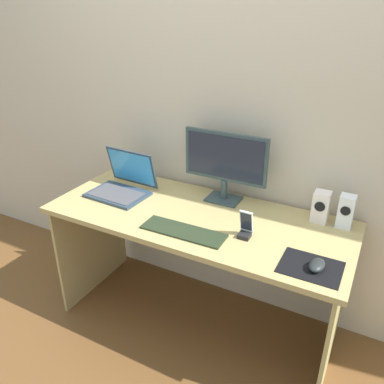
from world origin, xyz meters
The scene contains 11 objects.
ground_plane centered at (0.00, 0.00, 0.00)m, with size 8.00×8.00×0.00m, color brown.
wall_back centered at (0.00, 0.36, 1.25)m, with size 6.00×0.04×2.50m, color beige.
desk centered at (0.00, 0.00, 0.58)m, with size 1.56×0.64×0.72m.
monitor centered at (0.05, 0.22, 0.94)m, with size 0.46×0.14×0.39m.
speaker_right centered at (0.68, 0.23, 0.80)m, with size 0.07×0.07×0.17m.
speaker_near_monitor centered at (0.57, 0.23, 0.80)m, with size 0.08×0.08×0.16m.
laptop centered at (-0.50, 0.04, 0.77)m, with size 0.34×0.30×0.23m.
keyboard_external centered at (0.02, -0.18, 0.72)m, with size 0.41×0.13×0.01m, color #242F1D.
mousepad centered at (0.62, -0.17, 0.72)m, with size 0.25×0.20×0.00m, color black.
mouse centered at (0.64, -0.18, 0.74)m, with size 0.06×0.10×0.04m, color #212526.
phone_in_dock centered at (0.29, -0.08, 0.77)m, with size 0.06×0.06×0.14m.
Camera 1 is at (0.79, -1.56, 1.70)m, focal length 36.35 mm.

